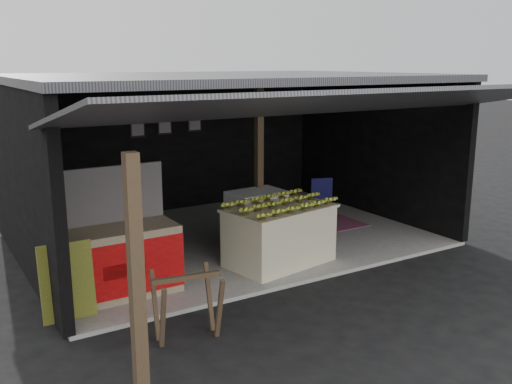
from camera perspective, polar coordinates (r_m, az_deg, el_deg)
ground at (r=8.65m, az=5.28°, el=-9.06°), size 80.00×80.00×0.00m
concrete_slab at (r=10.63m, az=-2.80°, el=-4.63°), size 7.00×5.00×0.06m
shophouse at (r=10.48m, az=-3.76°, el=6.68°), size 7.40×7.29×3.02m
banana_table at (r=9.12m, az=2.35°, el=-4.33°), size 1.84×1.31×0.93m
banana_pile at (r=8.97m, az=2.38°, el=-0.92°), size 1.70×1.19×0.18m
white_crate at (r=9.77m, az=0.03°, el=-2.87°), size 0.97×0.70×1.03m
neighbor_stall at (r=8.12m, az=-13.94°, el=-6.48°), size 1.72×0.79×1.76m
green_signboard at (r=7.56m, az=-18.36°, el=-8.50°), size 0.66×0.15×0.99m
sawhorse at (r=6.83m, az=-6.93°, el=-10.60°), size 0.82×0.81×0.81m
water_barrel at (r=9.96m, az=5.53°, el=-4.18°), size 0.35×0.35×0.51m
plastic_chair at (r=11.32m, az=6.72°, el=-0.60°), size 0.56×0.56×0.92m
magenta_rug at (r=11.43m, az=6.97°, el=-3.27°), size 1.50×1.00×0.01m
picture_frames at (r=12.30m, az=-8.99°, el=6.67°), size 1.62×0.04×0.46m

